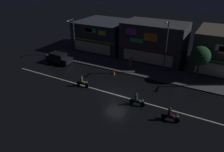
# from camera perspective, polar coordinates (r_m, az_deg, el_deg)

# --- Properties ---
(ground_plane) EXTENTS (140.00, 140.00, 0.00)m
(ground_plane) POSITION_cam_1_polar(r_m,az_deg,el_deg) (25.88, 1.10, -5.07)
(ground_plane) COLOR black
(lane_divider_stripe) EXTENTS (32.88, 0.16, 0.01)m
(lane_divider_stripe) POSITION_cam_1_polar(r_m,az_deg,el_deg) (25.88, 1.10, -5.06)
(lane_divider_stripe) COLOR beige
(lane_divider_stripe) RESTS_ON ground
(sidewalk_far) EXTENTS (34.61, 4.53, 0.14)m
(sidewalk_far) POSITION_cam_1_polar(r_m,az_deg,el_deg) (32.50, 7.82, 1.63)
(sidewalk_far) COLOR #424447
(sidewalk_far) RESTS_ON ground
(storefront_left_block) EXTENTS (10.08, 6.40, 6.21)m
(storefront_left_block) POSITION_cam_1_polar(r_m,az_deg,el_deg) (36.24, 11.28, 9.09)
(storefront_left_block) COLOR #383A3F
(storefront_left_block) RESTS_ON ground
(storefront_center_block) EXTENTS (9.24, 8.88, 5.24)m
(storefront_center_block) POSITION_cam_1_polar(r_m,az_deg,el_deg) (41.56, -2.13, 11.03)
(storefront_center_block) COLOR #2D333D
(storefront_center_block) RESTS_ON ground
(storefront_right_block) EXTENTS (7.89, 8.58, 5.94)m
(storefront_right_block) POSITION_cam_1_polar(r_m,az_deg,el_deg) (35.87, 27.80, 6.14)
(storefront_right_block) COLOR #4C443A
(storefront_right_block) RESTS_ON ground
(streetlamp_west) EXTENTS (0.44, 1.64, 6.27)m
(streetlamp_west) POSITION_cam_1_polar(r_m,az_deg,el_deg) (37.63, -10.40, 11.04)
(streetlamp_west) COLOR #47494C
(streetlamp_west) RESTS_ON sidewalk_far
(streetlamp_mid) EXTENTS (0.44, 1.64, 7.66)m
(streetlamp_mid) POSITION_cam_1_polar(r_m,az_deg,el_deg) (30.48, 14.31, 8.56)
(streetlamp_mid) COLOR #47494C
(streetlamp_mid) RESTS_ON sidewalk_far
(pedestrian_on_sidewalk) EXTENTS (0.36, 0.36, 1.84)m
(pedestrian_on_sidewalk) POSITION_cam_1_polar(r_m,az_deg,el_deg) (32.51, 4.98, 3.57)
(pedestrian_on_sidewalk) COLOR brown
(pedestrian_on_sidewalk) RESTS_ON sidewalk_far
(street_tree) EXTENTS (2.61, 2.61, 4.69)m
(street_tree) POSITION_cam_1_polar(r_m,az_deg,el_deg) (30.22, 22.59, 4.95)
(street_tree) COLOR #473323
(street_tree) RESTS_ON sidewalk_far
(parked_car_near_kerb) EXTENTS (4.30, 1.98, 1.67)m
(parked_car_near_kerb) POSITION_cam_1_polar(r_m,az_deg,el_deg) (35.69, -14.04, 4.74)
(parked_car_near_kerb) COLOR black
(parked_car_near_kerb) RESTS_ON ground
(motorcycle_lead) EXTENTS (1.90, 0.60, 1.52)m
(motorcycle_lead) POSITION_cam_1_polar(r_m,az_deg,el_deg) (23.87, 6.67, -6.41)
(motorcycle_lead) COLOR black
(motorcycle_lead) RESTS_ON ground
(motorcycle_following) EXTENTS (1.90, 0.60, 1.52)m
(motorcycle_following) POSITION_cam_1_polar(r_m,az_deg,el_deg) (27.74, -7.99, -1.57)
(motorcycle_following) COLOR black
(motorcycle_following) RESTS_ON ground
(motorcycle_opposite_lane) EXTENTS (1.90, 0.60, 1.52)m
(motorcycle_opposite_lane) POSITION_cam_1_polar(r_m,az_deg,el_deg) (22.18, 15.35, -10.09)
(motorcycle_opposite_lane) COLOR black
(motorcycle_opposite_lane) RESTS_ON ground
(traffic_cone) EXTENTS (0.36, 0.36, 0.55)m
(traffic_cone) POSITION_cam_1_polar(r_m,az_deg,el_deg) (30.86, 0.52, 0.93)
(traffic_cone) COLOR orange
(traffic_cone) RESTS_ON ground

